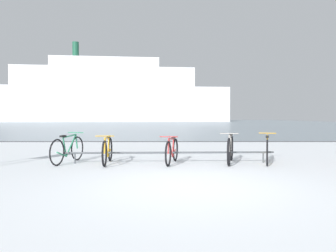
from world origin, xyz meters
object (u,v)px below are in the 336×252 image
object	(u,v)px
bicycle_0	(68,149)
bicycle_1	(108,151)
bicycle_2	(172,151)
bicycle_4	(268,150)
ferry_ship	(110,95)
bicycle_3	(231,149)

from	to	relation	value
bicycle_0	bicycle_1	distance (m)	1.10
bicycle_2	bicycle_4	world-z (taller)	bicycle_4
bicycle_1	ferry_ship	size ratio (longest dim) A/B	0.03
bicycle_2	bicycle_3	xyz separation A→B (m)	(1.55, 0.11, 0.03)
bicycle_2	bicycle_3	bearing A→B (deg)	4.17
bicycle_0	bicycle_1	xyz separation A→B (m)	(1.09, -0.18, -0.02)
bicycle_0	bicycle_2	distance (m)	2.77
bicycle_3	ferry_ship	size ratio (longest dim) A/B	0.03
bicycle_4	ferry_ship	world-z (taller)	ferry_ship
bicycle_0	ferry_ship	distance (m)	72.08
bicycle_3	bicycle_4	distance (m)	0.98
bicycle_3	bicycle_4	xyz separation A→B (m)	(0.98, 0.01, -0.01)
ferry_ship	bicycle_2	bearing A→B (deg)	-78.41
bicycle_3	bicycle_4	bearing A→B (deg)	0.36
bicycle_0	bicycle_3	xyz separation A→B (m)	(4.31, -0.04, 0.01)
bicycle_3	ferry_ship	bearing A→B (deg)	102.80
bicycle_0	bicycle_3	size ratio (longest dim) A/B	0.98
ferry_ship	bicycle_1	bearing A→B (deg)	-79.72
bicycle_3	bicycle_4	world-z (taller)	bicycle_3
bicycle_1	ferry_ship	bearing A→B (deg)	100.28
bicycle_4	bicycle_3	bearing A→B (deg)	-179.64
bicycle_0	bicycle_2	world-z (taller)	bicycle_0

